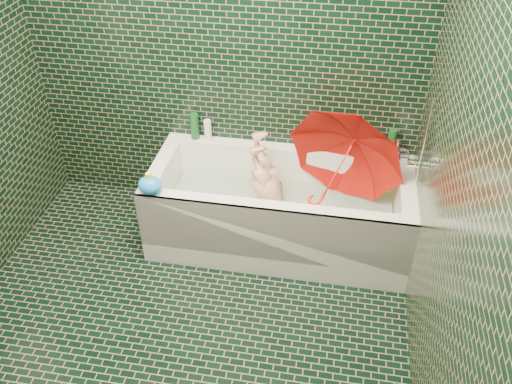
% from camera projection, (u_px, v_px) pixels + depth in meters
% --- Properties ---
extents(floor, '(2.80, 2.80, 0.00)m').
position_uv_depth(floor, '(174.00, 349.00, 3.05)').
color(floor, black).
rests_on(floor, ground).
extents(wall_back, '(2.80, 0.00, 2.80)m').
position_uv_depth(wall_back, '(221.00, 42.00, 3.39)').
color(wall_back, black).
rests_on(wall_back, floor).
extents(wall_right, '(0.00, 2.80, 2.80)m').
position_uv_depth(wall_right, '(465.00, 200.00, 2.12)').
color(wall_right, black).
rests_on(wall_right, floor).
extents(bathtub, '(1.70, 0.75, 0.55)m').
position_uv_depth(bathtub, '(279.00, 216.00, 3.65)').
color(bathtub, white).
rests_on(bathtub, floor).
extents(bath_mat, '(1.35, 0.47, 0.01)m').
position_uv_depth(bath_mat, '(279.00, 221.00, 3.70)').
color(bath_mat, '#46D32A').
rests_on(bath_mat, bathtub).
extents(water, '(1.48, 0.53, 0.00)m').
position_uv_depth(water, '(280.00, 205.00, 3.61)').
color(water, silver).
rests_on(water, bathtub).
extents(faucet, '(0.18, 0.19, 0.55)m').
position_uv_depth(faucet, '(418.00, 158.00, 3.21)').
color(faucet, silver).
rests_on(faucet, wall_right).
extents(child, '(0.99, 0.38, 0.44)m').
position_uv_depth(child, '(273.00, 201.00, 3.63)').
color(child, tan).
rests_on(child, bathtub).
extents(umbrella, '(1.06, 1.02, 0.92)m').
position_uv_depth(umbrella, '(338.00, 169.00, 3.37)').
color(umbrella, red).
rests_on(umbrella, bathtub).
extents(soap_bottle_a, '(0.13, 0.13, 0.25)m').
position_uv_depth(soap_bottle_a, '(400.00, 156.00, 3.62)').
color(soap_bottle_a, white).
rests_on(soap_bottle_a, bathtub).
extents(soap_bottle_b, '(0.10, 0.10, 0.17)m').
position_uv_depth(soap_bottle_b, '(403.00, 160.00, 3.59)').
color(soap_bottle_b, '#3F1B67').
rests_on(soap_bottle_b, bathtub).
extents(soap_bottle_c, '(0.17, 0.17, 0.17)m').
position_uv_depth(soap_bottle_c, '(388.00, 160.00, 3.59)').
color(soap_bottle_c, '#154B1E').
rests_on(soap_bottle_c, bathtub).
extents(bottle_right_tall, '(0.07, 0.07, 0.20)m').
position_uv_depth(bottle_right_tall, '(391.00, 143.00, 3.56)').
color(bottle_right_tall, '#154B1E').
rests_on(bottle_right_tall, bathtub).
extents(bottle_right_pump, '(0.06, 0.06, 0.17)m').
position_uv_depth(bottle_right_pump, '(396.00, 150.00, 3.53)').
color(bottle_right_pump, silver).
rests_on(bottle_right_pump, bathtub).
extents(bottle_left_tall, '(0.07, 0.07, 0.19)m').
position_uv_depth(bottle_left_tall, '(195.00, 126.00, 3.75)').
color(bottle_left_tall, '#154B1E').
rests_on(bottle_left_tall, bathtub).
extents(bottle_left_short, '(0.06, 0.06, 0.15)m').
position_uv_depth(bottle_left_short, '(208.00, 130.00, 3.75)').
color(bottle_left_short, white).
rests_on(bottle_left_short, bathtub).
extents(rubber_duck, '(0.12, 0.10, 0.09)m').
position_uv_depth(rubber_duck, '(388.00, 151.00, 3.60)').
color(rubber_duck, yellow).
rests_on(rubber_duck, bathtub).
extents(bath_toy, '(0.18, 0.16, 0.15)m').
position_uv_depth(bath_toy, '(150.00, 185.00, 3.26)').
color(bath_toy, '#1B85F6').
rests_on(bath_toy, bathtub).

